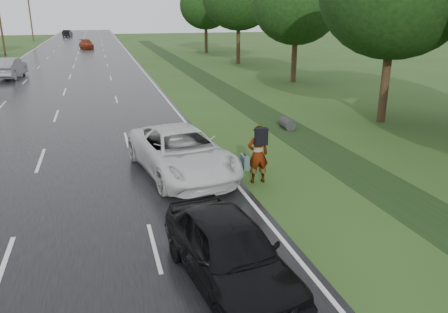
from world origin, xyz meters
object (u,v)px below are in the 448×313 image
Objects in this scene: white_pickup at (181,152)px; pedestrian at (257,154)px; dark_sedan at (229,250)px; silver_sedan at (9,68)px.

pedestrian is at bearing -41.41° from white_pickup.
pedestrian is 2.79m from white_pickup.
pedestrian is 6.05m from dark_sedan.
pedestrian is 0.38× the size of silver_sedan.
white_pickup reaches higher than dark_sedan.
pedestrian is at bearing 56.22° from dark_sedan.
white_pickup is at bearing -30.41° from pedestrian.
silver_sedan reaches higher than dark_sedan.
white_pickup is (-2.36, 1.48, -0.19)m from pedestrian.
pedestrian is 31.69m from silver_sedan.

